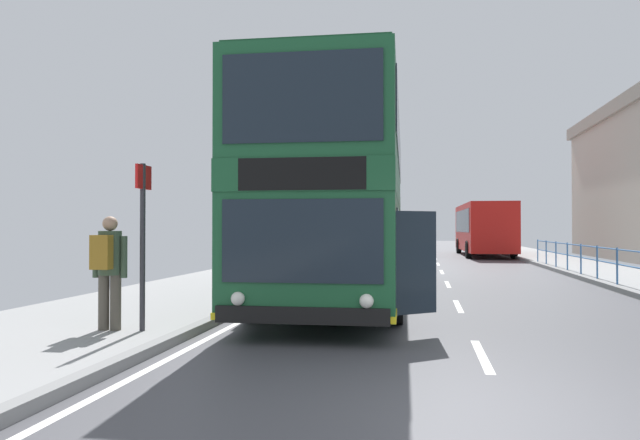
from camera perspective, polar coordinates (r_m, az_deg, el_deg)
name	(u,v)px	position (r m, az deg, el deg)	size (l,w,h in m)	color
ground	(428,413)	(5.45, 10.69, -18.23)	(15.80, 140.00, 0.20)	#46464B
double_decker_bus_main	(344,201)	(13.68, 2.36, 1.93)	(3.56, 11.61, 4.42)	#19512D
background_bus_far_lane	(483,228)	(35.89, 15.86, -0.74)	(2.79, 10.20, 3.06)	red
pedestrian_railing_far_kerb	(617,260)	(17.54, 27.33, -3.51)	(0.05, 21.48, 1.00)	#386BA8
pedestrian_with_backpack	(109,264)	(9.17, -20.19, -4.10)	(0.54, 0.54, 1.71)	#4C473D
bus_stop_sign_near	(143,227)	(8.98, -17.13, -0.67)	(0.08, 0.44, 2.49)	#2D2D33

